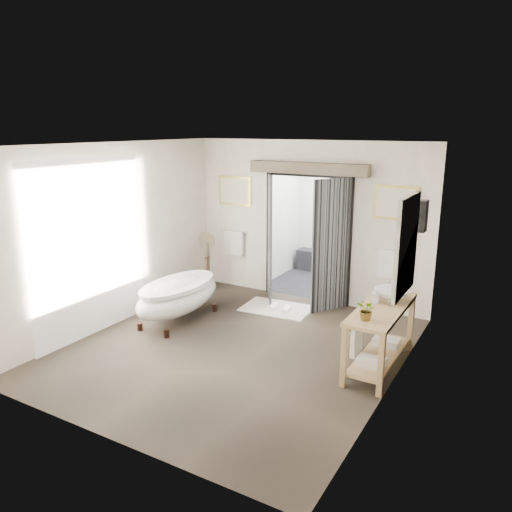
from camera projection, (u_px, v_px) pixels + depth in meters
name	position (u px, v px, depth m)	size (l,w,h in m)	color
ground_plane	(236.00, 348.00, 7.27)	(5.00, 5.00, 0.00)	#493C2E
room_shell	(227.00, 224.00, 6.72)	(4.52, 5.02, 2.91)	silver
shower_room	(337.00, 236.00, 10.39)	(2.22, 2.01, 2.51)	black
back_wall_dressing	(304.00, 218.00, 8.82)	(3.82, 0.75, 2.52)	black
clawfoot_tub	(178.00, 295.00, 8.19)	(0.82, 1.83, 0.90)	#361F14
vanity	(378.00, 332.00, 6.58)	(0.57, 1.60, 0.85)	tan
pedestal_mirror	(208.00, 265.00, 9.69)	(0.35, 0.23, 1.18)	brown
rug	(277.00, 308.00, 8.82)	(1.20, 0.80, 0.01)	beige
slippers	(280.00, 307.00, 8.76)	(0.42, 0.29, 0.05)	white
basin	(392.00, 295.00, 6.71)	(0.47, 0.47, 0.16)	white
plant	(367.00, 310.00, 6.02)	(0.24, 0.21, 0.26)	gray
soap_bottle_a	(375.00, 295.00, 6.63)	(0.09, 0.10, 0.21)	gray
soap_bottle_b	(388.00, 286.00, 7.08)	(0.13, 0.13, 0.17)	gray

